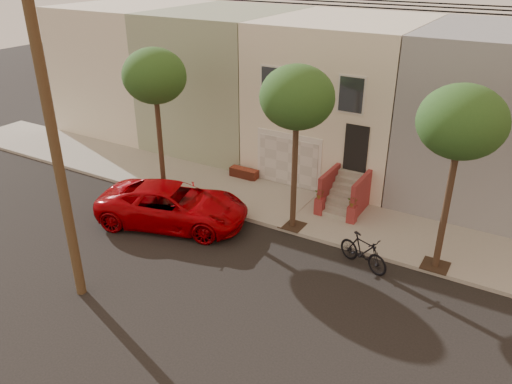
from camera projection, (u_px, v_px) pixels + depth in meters
The scene contains 9 objects.
ground at pixel (215, 270), 17.30m from camera, with size 90.00×90.00×0.00m, color black.
sidewalk at pixel (287, 207), 21.41m from camera, with size 40.00×3.70×0.15m, color gray.
house_row at pixel (344, 94), 24.39m from camera, with size 33.10×11.70×7.00m.
tree_left at pixel (154, 77), 20.56m from camera, with size 2.70×2.57×6.30m.
tree_mid at pixel (297, 98), 17.58m from camera, with size 2.70×2.57×6.30m.
tree_right at pixel (462, 123), 15.06m from camera, with size 2.70×2.57×6.30m.
utility_pole at pixel (473, 248), 8.90m from camera, with size 23.60×1.22×10.00m.
pickup_truck at pixel (173, 205), 19.91m from camera, with size 2.73×5.93×1.65m, color #A00006.
motorcycle at pixel (363, 252), 17.23m from camera, with size 0.58×2.05×1.23m, color black.
Camera 1 is at (8.54, -11.69, 9.94)m, focal length 35.28 mm.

